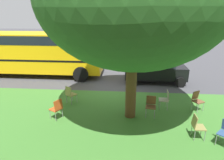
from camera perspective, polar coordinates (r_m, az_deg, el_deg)
The scene contains 10 objects.
ground at distance 11.35m, azimuth 0.87°, elevation -2.91°, with size 80.00×80.00×0.00m, color #424247.
grass_verge at distance 8.47m, azimuth -0.59°, elevation -10.99°, with size 48.00×6.00×0.01m, color #3D752D.
chair_0 at distance 9.37m, azimuth 15.01°, elevation -5.06°, with size 0.44×0.43×0.88m.
chair_1 at distance 8.65m, azimuth 11.04°, elevation -6.86°, with size 0.47×0.47×0.88m.
chair_2 at distance 8.52m, azimuth -15.49°, elevation -7.64°, with size 0.57×0.57×0.88m.
chair_3 at distance 9.77m, azimuth -11.88°, elevation -3.79°, with size 0.58×0.58×0.88m.
chair_5 at distance 9.74m, azimuth 23.14°, elevation -5.08°, with size 0.57×0.58×0.88m.
chair_6 at distance 7.66m, azimuth 23.16°, elevation -11.79°, with size 0.42×0.42×0.88m.
parked_car at distance 12.73m, azimuth 12.38°, elevation 3.09°, with size 3.70×1.92×1.65m.
school_bus at distance 14.99m, azimuth -23.23°, elevation 7.99°, with size 10.40×2.80×2.88m.
Camera 1 is at (-0.68, 10.50, 4.25)m, focal length 31.98 mm.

